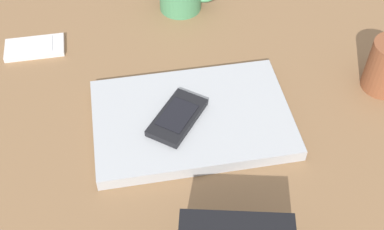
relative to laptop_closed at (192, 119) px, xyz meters
The scene contains 4 objects.
desk_surface 4.70cm from the laptop_closed, 21.63° to the left, with size 120.00×80.00×3.00cm, color olive.
laptop_closed is the anchor object (origin of this frame).
cell_phone_on_laptop 3.08cm from the laptop_closed, 149.63° to the right, with size 9.33×11.99×1.25cm.
cell_phone_on_desk 34.82cm from the laptop_closed, 153.12° to the left, with size 12.02×8.42×1.15cm.
Camera 1 is at (0.98, -55.08, 65.12)cm, focal length 46.90 mm.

